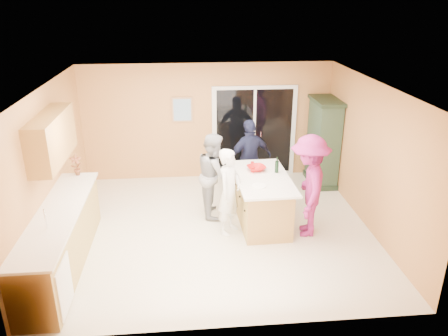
{
  "coord_description": "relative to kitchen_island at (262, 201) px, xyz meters",
  "views": [
    {
      "loc": [
        -0.49,
        -6.89,
        3.98
      ],
      "look_at": [
        0.15,
        0.1,
        1.15
      ],
      "focal_mm": 35.0,
      "sensor_mm": 36.0,
      "label": 1
    }
  ],
  "objects": [
    {
      "name": "green_hutch",
      "position": [
        1.64,
        1.72,
        0.5
      ],
      "size": [
        0.55,
        1.04,
        1.91
      ],
      "color": "#1D3020",
      "rests_on": "floor"
    },
    {
      "name": "tumbler_near",
      "position": [
        -0.14,
        0.24,
        0.54
      ],
      "size": [
        0.08,
        0.08,
        0.1
      ],
      "primitive_type": "cylinder",
      "rotation": [
        0.0,
        0.0,
        0.25
      ],
      "color": "#B11413",
      "rests_on": "kitchen_island"
    },
    {
      "name": "sliding_door",
      "position": [
        0.2,
        2.28,
        0.62
      ],
      "size": [
        1.9,
        0.07,
        2.1
      ],
      "color": "silver",
      "rests_on": "floor"
    },
    {
      "name": "ceiling",
      "position": [
        -0.85,
        -0.18,
        2.17
      ],
      "size": [
        5.5,
        5.0,
        0.1
      ],
      "primitive_type": "cube",
      "color": "silver",
      "rests_on": "wall_back"
    },
    {
      "name": "framed_picture",
      "position": [
        -1.4,
        2.29,
        1.17
      ],
      "size": [
        0.46,
        0.04,
        0.56
      ],
      "color": "#A57952",
      "rests_on": "wall_back"
    },
    {
      "name": "left_cabinet_run",
      "position": [
        -3.3,
        -1.23,
        0.03
      ],
      "size": [
        0.65,
        3.05,
        1.24
      ],
      "color": "#AB8C42",
      "rests_on": "floor"
    },
    {
      "name": "woman_white",
      "position": [
        -0.62,
        -0.27,
        0.35
      ],
      "size": [
        0.62,
        0.68,
        1.56
      ],
      "primitive_type": "imported",
      "rotation": [
        0.0,
        0.0,
        0.99
      ],
      "color": "white",
      "rests_on": "floor"
    },
    {
      "name": "woman_magenta",
      "position": [
        0.72,
        -0.43,
        0.47
      ],
      "size": [
        0.91,
        1.29,
        1.81
      ],
      "primitive_type": "imported",
      "rotation": [
        0.0,
        0.0,
        -1.79
      ],
      "color": "#911F66",
      "rests_on": "floor"
    },
    {
      "name": "tulip_vase",
      "position": [
        -3.3,
        0.34,
        0.7
      ],
      "size": [
        0.23,
        0.19,
        0.38
      ],
      "primitive_type": "imported",
      "rotation": [
        0.0,
        0.0,
        0.28
      ],
      "color": "red",
      "rests_on": "left_cabinet_run"
    },
    {
      "name": "wall_back",
      "position": [
        -0.85,
        2.32,
        0.87
      ],
      "size": [
        5.5,
        0.1,
        2.6
      ],
      "primitive_type": "cube",
      "color": "#E7985F",
      "rests_on": "ground"
    },
    {
      "name": "floor",
      "position": [
        -0.85,
        -0.18,
        -0.43
      ],
      "size": [
        5.5,
        5.5,
        0.0
      ],
      "primitive_type": "plane",
      "color": "beige",
      "rests_on": "ground"
    },
    {
      "name": "wall_left",
      "position": [
        -3.6,
        -0.18,
        0.87
      ],
      "size": [
        0.1,
        5.0,
        2.6
      ],
      "primitive_type": "cube",
      "color": "#E7985F",
      "rests_on": "ground"
    },
    {
      "name": "serving_bowl",
      "position": [
        -0.06,
        0.32,
        0.53
      ],
      "size": [
        0.41,
        0.41,
        0.08
      ],
      "primitive_type": "imported",
      "rotation": [
        0.0,
        0.0,
        0.27
      ],
      "color": "#B11413",
      "rests_on": "kitchen_island"
    },
    {
      "name": "wall_front",
      "position": [
        -0.85,
        -2.68,
        0.87
      ],
      "size": [
        5.5,
        0.1,
        2.6
      ],
      "primitive_type": "cube",
      "color": "#E7985F",
      "rests_on": "ground"
    },
    {
      "name": "wall_right",
      "position": [
        1.9,
        -0.18,
        0.87
      ],
      "size": [
        0.1,
        5.0,
        2.6
      ],
      "primitive_type": "cube",
      "color": "#E7985F",
      "rests_on": "ground"
    },
    {
      "name": "white_plate",
      "position": [
        -0.14,
        -0.4,
        0.5
      ],
      "size": [
        0.3,
        0.3,
        0.02
      ],
      "primitive_type": "cylinder",
      "rotation": [
        0.0,
        0.0,
        -0.2
      ],
      "color": "white",
      "rests_on": "kitchen_island"
    },
    {
      "name": "wine_bottle",
      "position": [
        0.29,
        0.18,
        0.6
      ],
      "size": [
        0.07,
        0.07,
        0.3
      ],
      "rotation": [
        0.0,
        0.0,
        -0.32
      ],
      "color": "black",
      "rests_on": "kitchen_island"
    },
    {
      "name": "tumbler_far",
      "position": [
        -0.11,
        0.52,
        0.54
      ],
      "size": [
        0.08,
        0.08,
        0.1
      ],
      "primitive_type": "cylinder",
      "rotation": [
        0.0,
        0.0,
        0.33
      ],
      "color": "#B11413",
      "rests_on": "kitchen_island"
    },
    {
      "name": "woman_grey",
      "position": [
        -0.84,
        0.45,
        0.37
      ],
      "size": [
        0.64,
        0.81,
        1.61
      ],
      "primitive_type": "imported",
      "rotation": [
        0.0,
        0.0,
        1.61
      ],
      "color": "#9D9D9F",
      "rests_on": "floor"
    },
    {
      "name": "woman_navy",
      "position": [
        -0.06,
        1.18,
        0.39
      ],
      "size": [
        1.04,
        0.69,
        1.65
      ],
      "primitive_type": "imported",
      "rotation": [
        0.0,
        0.0,
        3.47
      ],
      "color": "#191D37",
      "rests_on": "floor"
    },
    {
      "name": "kitchen_island",
      "position": [
        0.0,
        0.0,
        0.0
      ],
      "size": [
        1.0,
        1.78,
        0.92
      ],
      "rotation": [
        0.0,
        0.0,
        0.03
      ],
      "color": "#AB8C42",
      "rests_on": "floor"
    },
    {
      "name": "upper_cabinets",
      "position": [
        -3.43,
        -0.38,
        1.44
      ],
      "size": [
        0.35,
        1.6,
        0.75
      ],
      "primitive_type": "cube",
      "color": "#AB8C42",
      "rests_on": "wall_left"
    }
  ]
}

